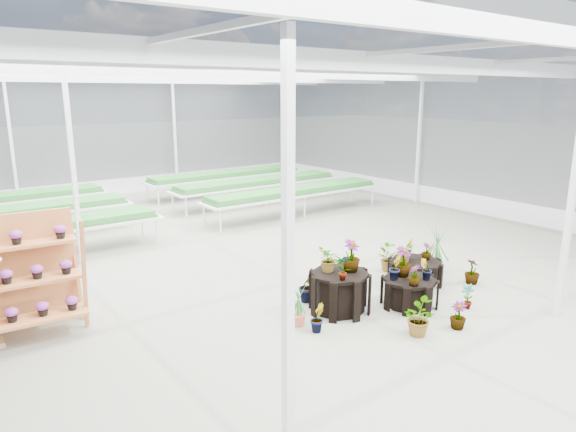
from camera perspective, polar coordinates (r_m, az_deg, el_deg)
ground_plane at (r=10.64m, az=0.07°, el=-7.81°), size 24.00×24.00×0.00m
greenhouse_shell at (r=10.05m, az=0.07°, el=4.23°), size 18.00×24.00×4.50m
steel_frame at (r=10.05m, az=0.07°, el=4.23°), size 18.00×24.00×4.50m
nursery_benches at (r=16.62m, az=-14.97°, el=1.08°), size 16.00×7.00×0.84m
plinth_tall at (r=9.42m, az=5.76°, el=-8.38°), size 1.24×1.24×0.74m
plinth_mid at (r=9.89m, az=13.32°, el=-8.23°), size 1.17×1.17×0.53m
plinth_low at (r=11.04m, az=13.90°, el=-6.06°), size 1.41×1.41×0.49m
shelf_rack at (r=9.30m, az=-27.45°, el=-6.15°), size 1.94×1.15×1.97m
nursery_plants at (r=10.20m, az=10.71°, el=-6.10°), size 4.71×3.13×1.32m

